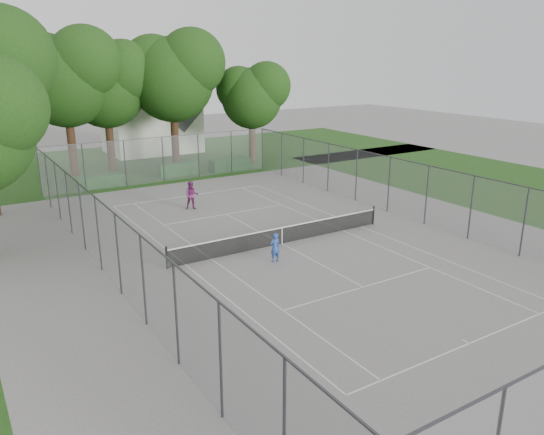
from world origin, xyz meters
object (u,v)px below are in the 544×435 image
tennis_net (282,235)px  girl_player (275,247)px  house (150,109)px  woman_player (192,195)px

tennis_net → girl_player: size_ratio=8.91×
house → girl_player: 32.99m
house → girl_player: (-5.57, -32.31, -3.63)m
girl_player → house: bearing=-100.1°
tennis_net → woman_player: bearing=98.7°
girl_player → woman_player: bearing=-92.1°
girl_player → woman_player: woman_player is taller
woman_player → house: bearing=99.0°
tennis_net → girl_player: (-1.64, -1.90, 0.21)m
tennis_net → woman_player: (-1.32, 8.62, 0.40)m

